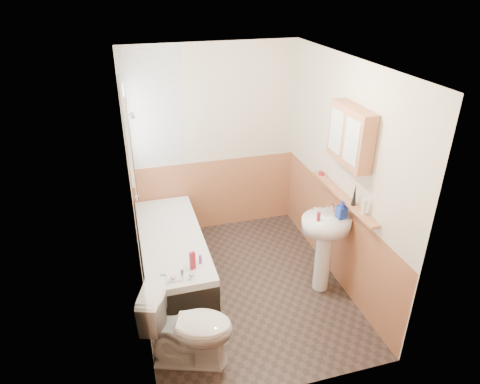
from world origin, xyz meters
name	(u,v)px	position (x,y,z in m)	size (l,w,h in m)	color
floor	(244,287)	(0.00, 0.00, 0.00)	(2.80, 2.80, 0.00)	#2D231F
ceiling	(245,63)	(0.00, 0.00, 2.50)	(2.80, 2.80, 0.00)	white
wall_back	(213,142)	(0.00, 1.41, 1.25)	(2.20, 0.02, 2.50)	beige
wall_front	(298,274)	(0.00, -1.41, 1.25)	(2.20, 0.02, 2.50)	beige
wall_left	(132,204)	(-1.11, 0.00, 1.25)	(0.02, 2.80, 2.50)	beige
wall_right	(343,177)	(1.11, 0.00, 1.25)	(0.02, 2.80, 2.50)	beige
wainscot_right	(334,236)	(1.09, 0.00, 0.50)	(0.01, 2.80, 1.00)	#BA744C
wainscot_front	(291,346)	(0.00, -1.39, 0.50)	(2.20, 0.01, 1.00)	#BA744C
wainscot_back	(215,194)	(0.00, 1.39, 0.50)	(2.20, 0.01, 1.00)	#BA744C
tile_cladding_left	(134,204)	(-1.09, 0.00, 1.25)	(0.01, 2.80, 2.50)	white
tile_return_back	(153,109)	(-0.73, 1.39, 1.75)	(0.75, 0.01, 1.50)	white
window	(127,132)	(-1.06, 0.95, 1.65)	(0.03, 0.79, 0.99)	white
bathtub	(173,254)	(-0.73, 0.45, 0.28)	(0.70, 1.84, 0.68)	black
shower_riser	(132,142)	(-1.04, 0.39, 1.73)	(0.10, 0.07, 1.10)	silver
toilet	(189,327)	(-0.76, -0.85, 0.39)	(0.45, 0.81, 0.79)	white
sink	(325,239)	(0.84, -0.24, 0.66)	(0.54, 0.44, 1.04)	white
pine_shelf	(342,196)	(1.04, -0.16, 1.10)	(0.10, 1.30, 0.03)	#BA744C
medicine_cabinet	(351,136)	(1.01, -0.21, 1.80)	(0.16, 0.64, 0.57)	#BA744C
foam_can	(364,207)	(1.04, -0.57, 1.20)	(0.05, 0.05, 0.17)	silver
green_bottle	(355,194)	(1.04, -0.38, 1.24)	(0.05, 0.05, 0.24)	black
black_jar	(321,173)	(1.04, 0.36, 1.14)	(0.06, 0.06, 0.04)	maroon
soap_bottle	(341,214)	(0.97, -0.29, 0.97)	(0.09, 0.20, 0.09)	#19339E
clear_bottle	(319,217)	(0.72, -0.28, 0.98)	(0.04, 0.04, 0.10)	maroon
blue_gel	(193,261)	(-0.60, -0.21, 0.64)	(0.05, 0.03, 0.20)	maroon
cream_jar	(163,278)	(-0.91, -0.31, 0.56)	(0.07, 0.07, 0.05)	#388447
orange_bottle	(200,260)	(-0.51, -0.15, 0.59)	(0.03, 0.03, 0.10)	purple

